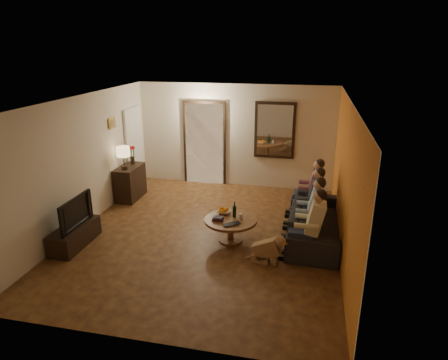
% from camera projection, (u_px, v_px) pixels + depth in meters
% --- Properties ---
extents(floor, '(5.00, 6.00, 0.01)m').
position_uv_depth(floor, '(206.00, 235.00, 7.77)').
color(floor, '#3D1D10').
rests_on(floor, ground).
extents(ceiling, '(5.00, 6.00, 0.01)m').
position_uv_depth(ceiling, '(203.00, 100.00, 6.92)').
color(ceiling, white).
rests_on(ceiling, back_wall).
extents(back_wall, '(5.00, 0.02, 2.60)m').
position_uv_depth(back_wall, '(235.00, 136.00, 10.12)').
color(back_wall, beige).
rests_on(back_wall, floor).
extents(front_wall, '(5.00, 0.02, 2.60)m').
position_uv_depth(front_wall, '(137.00, 249.00, 4.58)').
color(front_wall, beige).
rests_on(front_wall, floor).
extents(left_wall, '(0.02, 6.00, 2.60)m').
position_uv_depth(left_wall, '(82.00, 163.00, 7.85)').
color(left_wall, beige).
rests_on(left_wall, floor).
extents(right_wall, '(0.02, 6.00, 2.60)m').
position_uv_depth(right_wall, '(345.00, 181.00, 6.84)').
color(right_wall, beige).
rests_on(right_wall, floor).
extents(orange_accent, '(0.01, 6.00, 2.60)m').
position_uv_depth(orange_accent, '(345.00, 181.00, 6.85)').
color(orange_accent, '#C36821').
rests_on(orange_accent, right_wall).
extents(kitchen_doorway, '(1.00, 0.06, 2.10)m').
position_uv_depth(kitchen_doorway, '(205.00, 144.00, 10.34)').
color(kitchen_doorway, '#FFE0A5').
rests_on(kitchen_doorway, floor).
extents(door_trim, '(1.12, 0.04, 2.22)m').
position_uv_depth(door_trim, '(205.00, 144.00, 10.33)').
color(door_trim, black).
rests_on(door_trim, floor).
extents(fridge_glimpse, '(0.45, 0.03, 1.70)m').
position_uv_depth(fridge_glimpse, '(214.00, 150.00, 10.34)').
color(fridge_glimpse, silver).
rests_on(fridge_glimpse, floor).
extents(mirror_frame, '(1.00, 0.05, 1.40)m').
position_uv_depth(mirror_frame, '(275.00, 130.00, 9.81)').
color(mirror_frame, black).
rests_on(mirror_frame, back_wall).
extents(mirror_glass, '(0.86, 0.02, 1.26)m').
position_uv_depth(mirror_glass, '(275.00, 131.00, 9.79)').
color(mirror_glass, white).
rests_on(mirror_glass, back_wall).
extents(white_door, '(0.06, 0.85, 2.04)m').
position_uv_depth(white_door, '(134.00, 148.00, 10.06)').
color(white_door, white).
rests_on(white_door, floor).
extents(framed_art, '(0.03, 0.28, 0.24)m').
position_uv_depth(framed_art, '(112.00, 123.00, 8.87)').
color(framed_art, '#B28C33').
rests_on(framed_art, left_wall).
extents(art_canvas, '(0.01, 0.22, 0.18)m').
position_uv_depth(art_canvas, '(113.00, 123.00, 8.86)').
color(art_canvas, brown).
rests_on(art_canvas, left_wall).
extents(dresser, '(0.45, 0.89, 0.79)m').
position_uv_depth(dresser, '(130.00, 182.00, 9.48)').
color(dresser, black).
rests_on(dresser, floor).
extents(table_lamp, '(0.30, 0.30, 0.54)m').
position_uv_depth(table_lamp, '(124.00, 158.00, 9.06)').
color(table_lamp, beige).
rests_on(table_lamp, dresser).
extents(flower_vase, '(0.14, 0.14, 0.44)m').
position_uv_depth(flower_vase, '(132.00, 155.00, 9.48)').
color(flower_vase, '#B41316').
rests_on(flower_vase, dresser).
extents(tv_stand, '(0.45, 1.13, 0.38)m').
position_uv_depth(tv_stand, '(75.00, 236.00, 7.32)').
color(tv_stand, black).
rests_on(tv_stand, floor).
extents(tv, '(0.98, 0.13, 0.56)m').
position_uv_depth(tv, '(71.00, 212.00, 7.17)').
color(tv, black).
rests_on(tv, tv_stand).
extents(sofa, '(2.36, 1.03, 0.68)m').
position_uv_depth(sofa, '(316.00, 221.00, 7.58)').
color(sofa, black).
rests_on(sofa, floor).
extents(person_a, '(0.60, 0.40, 1.20)m').
position_uv_depth(person_a, '(311.00, 228.00, 6.68)').
color(person_a, tan).
rests_on(person_a, sofa).
extents(person_b, '(0.60, 0.40, 1.20)m').
position_uv_depth(person_b, '(311.00, 214.00, 7.24)').
color(person_b, tan).
rests_on(person_b, sofa).
extents(person_c, '(0.60, 0.40, 1.20)m').
position_uv_depth(person_c, '(312.00, 202.00, 7.79)').
color(person_c, tan).
rests_on(person_c, sofa).
extents(person_d, '(0.60, 0.40, 1.20)m').
position_uv_depth(person_d, '(312.00, 191.00, 8.34)').
color(person_d, tan).
rests_on(person_d, sofa).
extents(dog, '(0.59, 0.31, 0.56)m').
position_uv_depth(dog, '(267.00, 248.00, 6.69)').
color(dog, olive).
rests_on(dog, floor).
extents(coffee_table, '(1.08, 1.08, 0.45)m').
position_uv_depth(coffee_table, '(231.00, 230.00, 7.46)').
color(coffee_table, brown).
rests_on(coffee_table, floor).
extents(bowl, '(0.26, 0.26, 0.06)m').
position_uv_depth(bowl, '(224.00, 212.00, 7.62)').
color(bowl, white).
rests_on(bowl, coffee_table).
extents(oranges, '(0.20, 0.20, 0.08)m').
position_uv_depth(oranges, '(224.00, 209.00, 7.60)').
color(oranges, orange).
rests_on(oranges, bowl).
extents(wine_bottle, '(0.07, 0.07, 0.31)m').
position_uv_depth(wine_bottle, '(234.00, 209.00, 7.42)').
color(wine_bottle, black).
rests_on(wine_bottle, coffee_table).
extents(wine_glass, '(0.06, 0.06, 0.10)m').
position_uv_depth(wine_glass, '(241.00, 216.00, 7.38)').
color(wine_glass, silver).
rests_on(wine_glass, coffee_table).
extents(book_stack, '(0.20, 0.15, 0.07)m').
position_uv_depth(book_stack, '(218.00, 218.00, 7.33)').
color(book_stack, black).
rests_on(book_stack, coffee_table).
extents(laptop, '(0.39, 0.37, 0.03)m').
position_uv_depth(laptop, '(233.00, 225.00, 7.11)').
color(laptop, black).
rests_on(laptop, coffee_table).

